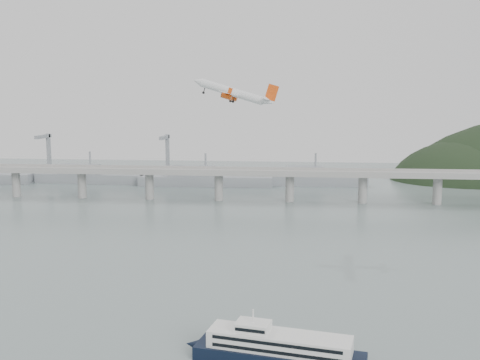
# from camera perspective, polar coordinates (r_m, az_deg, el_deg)

# --- Properties ---
(ground) EXTENTS (900.00, 900.00, 0.00)m
(ground) POSITION_cam_1_polar(r_m,az_deg,el_deg) (202.17, -1.63, -12.43)
(ground) COLOR slate
(ground) RESTS_ON ground
(bridge) EXTENTS (800.00, 22.00, 23.90)m
(bridge) POSITION_cam_1_polar(r_m,az_deg,el_deg) (392.05, 2.00, 0.39)
(bridge) COLOR gray
(bridge) RESTS_ON ground
(distant_fleet) EXTENTS (453.00, 60.90, 40.00)m
(distant_fleet) POSITION_cam_1_polar(r_m,az_deg,el_deg) (491.47, -15.71, 0.35)
(distant_fleet) COLOR gray
(distant_fleet) RESTS_ON ground
(ferry) EXTENTS (76.09, 24.08, 14.46)m
(ferry) POSITION_cam_1_polar(r_m,az_deg,el_deg) (159.83, 4.01, -16.75)
(ferry) COLOR black
(ferry) RESTS_ON ground
(airliner) EXTENTS (42.33, 38.37, 15.02)m
(airliner) POSITION_cam_1_polar(r_m,az_deg,el_deg) (268.57, -0.61, 8.85)
(airliner) COLOR silver
(airliner) RESTS_ON ground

